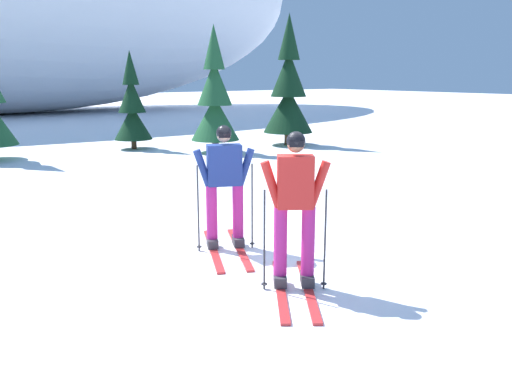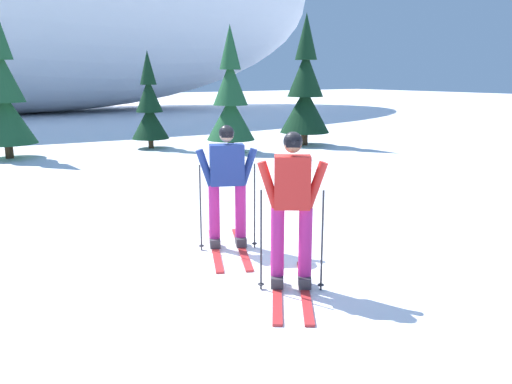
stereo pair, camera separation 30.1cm
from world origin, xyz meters
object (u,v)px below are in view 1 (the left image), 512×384
(skier_navy_jacket, at_px, (225,185))
(pine_tree_center, at_px, (132,108))
(skier_red_jacket, at_px, (295,209))
(pine_tree_center_right, at_px, (215,100))
(pine_tree_far_right, at_px, (288,91))

(skier_navy_jacket, height_order, pine_tree_center, pine_tree_center)
(skier_red_jacket, height_order, pine_tree_center, pine_tree_center)
(skier_navy_jacket, distance_m, pine_tree_center, 10.49)
(pine_tree_center_right, bearing_deg, pine_tree_far_right, 0.23)
(pine_tree_far_right, bearing_deg, skier_red_jacket, -129.31)
(pine_tree_center_right, bearing_deg, pine_tree_center, 128.65)
(pine_tree_center_right, bearing_deg, skier_red_jacket, -117.09)
(skier_red_jacket, xyz_separation_m, pine_tree_center_right, (4.84, 9.46, 0.68))
(skier_red_jacket, bearing_deg, pine_tree_center, 75.13)
(skier_navy_jacket, height_order, pine_tree_center_right, pine_tree_center_right)
(pine_tree_center, relative_size, pine_tree_far_right, 0.72)
(skier_red_jacket, bearing_deg, pine_tree_center_right, 62.91)
(pine_tree_center, bearing_deg, skier_navy_jacket, -106.50)
(skier_red_jacket, distance_m, pine_tree_center, 12.05)
(pine_tree_center_right, bearing_deg, skier_navy_jacket, -120.99)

